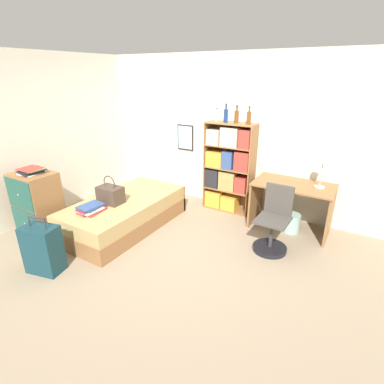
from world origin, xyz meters
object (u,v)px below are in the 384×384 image
object	(u,v)px
suitcase	(43,249)
waste_bin	(291,223)
bed	(125,213)
handbag	(110,194)
bottle_blue	(249,117)
desk_lamp	(326,166)
book_stack_on_bed	(91,208)
magazine_pile_on_dresser	(31,171)
bookcase	(228,168)
desk	(292,198)
dresser	(38,204)
desk_chair	(273,230)
bottle_green	(217,116)
bottle_brown	(226,115)
bottle_clear	(237,116)

from	to	relation	value
suitcase	waste_bin	bearing A→B (deg)	47.84
bed	handbag	world-z (taller)	handbag
bottle_blue	desk_lamp	distance (m)	1.35
book_stack_on_bed	magazine_pile_on_dresser	size ratio (longest dim) A/B	1.09
magazine_pile_on_dresser	bookcase	bearing A→B (deg)	47.42
book_stack_on_bed	desk_lamp	distance (m)	3.34
book_stack_on_bed	magazine_pile_on_dresser	distance (m)	1.01
bookcase	desk	bearing A→B (deg)	-8.23
dresser	desk_chair	size ratio (longest dim) A/B	1.05
bed	desk	xyz separation A→B (m)	(2.24, 1.25, 0.28)
bed	waste_bin	world-z (taller)	bed
handbag	suitcase	distance (m)	1.23
bed	bookcase	bearing A→B (deg)	52.49
bookcase	dresser	bearing A→B (deg)	-132.60
suitcase	magazine_pile_on_dresser	world-z (taller)	magazine_pile_on_dresser
bottle_green	bottle_brown	distance (m)	0.19
book_stack_on_bed	waste_bin	xyz separation A→B (m)	(2.37, 1.75, -0.37)
desk_lamp	desk_chair	distance (m)	1.17
dresser	waste_bin	bearing A→B (deg)	31.57
bottle_brown	desk_lamp	world-z (taller)	bottle_brown
dresser	bottle_clear	xyz separation A→B (m)	(2.15, 2.24, 1.16)
handbag	magazine_pile_on_dresser	xyz separation A→B (m)	(-0.87, -0.61, 0.39)
bookcase	desk	distance (m)	1.19
bottle_brown	desk_chair	distance (m)	1.98
bed	waste_bin	xyz separation A→B (m)	(2.28, 1.19, -0.09)
bottle_blue	bed	bearing A→B (deg)	-134.72
dresser	bed	bearing A→B (deg)	40.11
book_stack_on_bed	desk_lamp	bearing A→B (deg)	34.48
handbag	magazine_pile_on_dresser	world-z (taller)	magazine_pile_on_dresser
desk_lamp	desk_chair	size ratio (longest dim) A/B	0.54
bottle_blue	desk_lamp	size ratio (longest dim) A/B	0.57
book_stack_on_bed	desk	size ratio (longest dim) A/B	0.33
desk_chair	waste_bin	xyz separation A→B (m)	(0.10, 0.65, -0.15)
suitcase	desk	distance (m)	3.49
bottle_blue	waste_bin	distance (m)	1.75
bed	desk_lamp	distance (m)	3.04
suitcase	bottle_clear	world-z (taller)	bottle_clear
handbag	desk	world-z (taller)	handbag
magazine_pile_on_dresser	bottle_brown	world-z (taller)	bottle_brown
bed	desk_chair	size ratio (longest dim) A/B	2.18
bed	handbag	distance (m)	0.42
handbag	bookcase	distance (m)	2.00
dresser	bottle_brown	distance (m)	3.19
handbag	desk_chair	xyz separation A→B (m)	(2.26, 0.72, -0.30)
bed	bottle_brown	distance (m)	2.24
suitcase	bottle_blue	bearing A→B (deg)	62.72
book_stack_on_bed	magazine_pile_on_dresser	xyz separation A→B (m)	(-0.86, -0.23, 0.48)
bottle_brown	bottle_blue	xyz separation A→B (m)	(0.39, 0.02, -0.01)
desk_chair	waste_bin	size ratio (longest dim) A/B	3.23
bottle_brown	bookcase	bearing A→B (deg)	14.93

